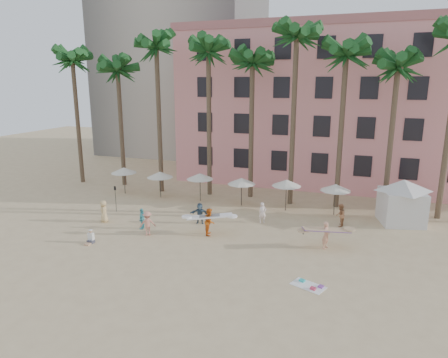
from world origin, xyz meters
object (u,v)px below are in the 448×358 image
(carrier_white, at_px, (210,221))
(cabana, at_px, (402,198))
(carrier_yellow, at_px, (326,233))
(pink_hotel, at_px, (348,107))

(carrier_white, bearing_deg, cabana, 28.44)
(carrier_yellow, bearing_deg, pink_hotel, 89.97)
(pink_hotel, distance_m, cabana, 15.78)
(cabana, bearing_deg, carrier_yellow, -126.16)
(pink_hotel, distance_m, carrier_white, 23.47)
(cabana, height_order, carrier_yellow, cabana)
(pink_hotel, relative_size, carrier_yellow, 11.06)
(pink_hotel, xyz_separation_m, carrier_white, (-8.17, -20.88, -6.96))
(carrier_yellow, relative_size, carrier_white, 0.96)
(pink_hotel, relative_size, cabana, 6.43)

